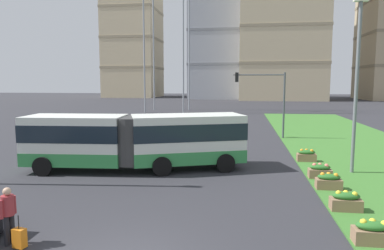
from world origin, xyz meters
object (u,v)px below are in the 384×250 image
object	(u,v)px
articulated_bus	(136,140)
car_navy_sedan	(125,134)
flower_planter_0	(373,232)
flower_planter_1	(346,201)
apartment_tower_westcentre	(218,2)
flower_planter_2	(329,181)
flower_planter_3	(320,171)
streetlight_median	(357,79)
traffic_light_far_right	(266,93)
rolling_suitcase	(19,238)
pedestrian_crossing	(8,212)
apartment_tower_west	(133,26)
flower_planter_4	(306,155)

from	to	relation	value
articulated_bus	car_navy_sedan	bearing A→B (deg)	112.29
flower_planter_0	flower_planter_1	distance (m)	2.79
flower_planter_0	apartment_tower_westcentre	world-z (taller)	apartment_tower_westcentre
flower_planter_2	flower_planter_1	bearing A→B (deg)	-90.00
articulated_bus	flower_planter_3	xyz separation A→B (m)	(9.55, -0.68, -1.23)
streetlight_median	traffic_light_far_right	bearing A→B (deg)	108.51
rolling_suitcase	flower_planter_1	size ratio (longest dim) A/B	0.88
articulated_bus	streetlight_median	xyz separation A→B (m)	(11.45, 0.71, 3.27)
apartment_tower_westcentre	articulated_bus	bearing A→B (deg)	-88.97
pedestrian_crossing	flower_planter_0	distance (m)	10.77
flower_planter_0	streetlight_median	distance (m)	9.98
traffic_light_far_right	flower_planter_1	bearing A→B (deg)	-83.76
flower_planter_3	flower_planter_1	bearing A→B (deg)	-90.00
pedestrian_crossing	traffic_light_far_right	size ratio (longest dim) A/B	0.31
rolling_suitcase	flower_planter_0	distance (m)	10.34
car_navy_sedan	rolling_suitcase	world-z (taller)	car_navy_sedan
car_navy_sedan	apartment_tower_west	distance (m)	87.02
pedestrian_crossing	rolling_suitcase	size ratio (longest dim) A/B	1.79
pedestrian_crossing	streetlight_median	xyz separation A→B (m)	(12.57, 10.06, 3.92)
articulated_bus	apartment_tower_westcentre	xyz separation A→B (m)	(-1.54, 86.14, 25.24)
flower_planter_0	flower_planter_4	world-z (taller)	same
apartment_tower_westcentre	flower_planter_2	bearing A→B (deg)	-82.87
apartment_tower_west	flower_planter_4	bearing A→B (deg)	-66.84
traffic_light_far_right	apartment_tower_west	size ratio (longest dim) A/B	0.13
apartment_tower_west	streetlight_median	bearing A→B (deg)	-66.37
car_navy_sedan	flower_planter_2	xyz separation A→B (m)	(12.91, -10.68, -0.33)
car_navy_sedan	flower_planter_3	xyz separation A→B (m)	(12.91, -8.86, -0.33)
pedestrian_crossing	flower_planter_3	size ratio (longest dim) A/B	1.58
car_navy_sedan	apartment_tower_west	bearing A→B (deg)	106.46
flower_planter_4	apartment_tower_westcentre	bearing A→B (deg)	97.61
flower_planter_3	traffic_light_far_right	world-z (taller)	traffic_light_far_right
traffic_light_far_right	apartment_tower_west	bearing A→B (deg)	114.35
pedestrian_crossing	flower_planter_2	xyz separation A→B (m)	(10.67, 6.84, -0.58)
car_navy_sedan	streetlight_median	size ratio (longest dim) A/B	0.51
articulated_bus	traffic_light_far_right	world-z (taller)	traffic_light_far_right
articulated_bus	pedestrian_crossing	bearing A→B (deg)	-96.78
articulated_bus	flower_planter_4	bearing A→B (deg)	18.10
flower_planter_1	apartment_tower_west	distance (m)	103.54
flower_planter_1	pedestrian_crossing	bearing A→B (deg)	-158.75
articulated_bus	flower_planter_1	world-z (taller)	articulated_bus
articulated_bus	streetlight_median	world-z (taller)	streetlight_median
articulated_bus	rolling_suitcase	distance (m)	9.67
flower_planter_0	flower_planter_4	distance (m)	11.11
flower_planter_4	apartment_tower_westcentre	xyz separation A→B (m)	(-11.10, 83.02, 26.47)
flower_planter_1	flower_planter_4	world-z (taller)	same
flower_planter_0	flower_planter_2	size ratio (longest dim) A/B	1.00
rolling_suitcase	apartment_tower_west	world-z (taller)	apartment_tower_west
flower_planter_1	apartment_tower_west	xyz separation A→B (m)	(-36.87, 94.50, 20.80)
flower_planter_0	flower_planter_2	world-z (taller)	same
pedestrian_crossing	apartment_tower_westcentre	bearing A→B (deg)	90.26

